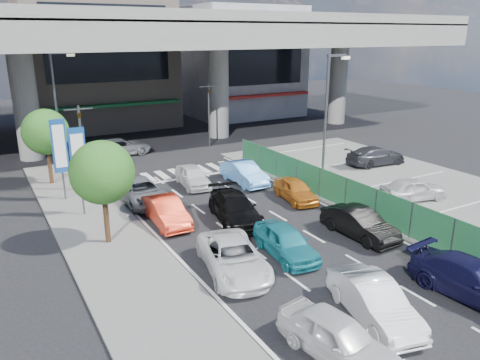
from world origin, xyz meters
TOP-DOWN VIEW (x-y plane):
  - ground at (0.00, 0.00)m, footprint 120.00×120.00m
  - parking_lot at (11.00, 2.00)m, footprint 12.00×28.00m
  - sidewalk_left at (-7.00, 4.00)m, footprint 4.00×30.00m
  - fence_run at (5.30, 1.00)m, footprint 0.16×22.00m
  - expressway at (0.00, 22.00)m, footprint 64.00×14.00m
  - building_center at (0.00, 32.97)m, footprint 14.00×10.90m
  - building_east at (16.00, 31.97)m, footprint 12.00×10.90m
  - traffic_light_left at (-6.20, 12.00)m, footprint 1.60×1.24m
  - traffic_light_right at (5.50, 19.00)m, footprint 1.60×1.24m
  - street_lamp_right at (7.17, 6.00)m, footprint 1.65×0.22m
  - street_lamp_left at (-6.33, 18.00)m, footprint 1.65×0.22m
  - signboard_near at (-7.20, 7.99)m, footprint 0.80×0.14m
  - signboard_far at (-7.60, 10.99)m, footprint 0.80×0.14m
  - tree_near at (-7.00, 4.00)m, footprint 2.80×2.80m
  - tree_far at (-7.80, 14.50)m, footprint 2.80×2.80m
  - van_white_back_left at (-3.20, -7.11)m, footprint 2.21×4.16m
  - hatch_white_back_mid at (-0.88, -6.25)m, footprint 2.40×4.41m
  - minivan_navy_back at (3.23, -7.06)m, footprint 2.37×4.91m
  - sedan_white_mid_left at (-3.34, -1.10)m, footprint 3.16×5.08m
  - taxi_teal_mid at (-0.71, -0.96)m, footprint 1.96×4.04m
  - hatch_black_mid_right at (3.43, -1.05)m, footprint 1.50×4.08m
  - taxi_orange_left at (-3.83, 4.93)m, footprint 1.56×4.06m
  - sedan_black_mid at (-0.68, 3.54)m, footprint 2.87×5.05m
  - taxi_orange_right at (3.83, 4.52)m, footprint 2.05×3.81m
  - wagon_silver_front_left at (-3.94, 8.54)m, footprint 2.40×4.81m
  - sedan_white_front_mid at (-0.18, 9.83)m, footprint 1.93×3.92m
  - kei_truck_front_right at (2.87, 8.69)m, footprint 1.50×4.20m
  - crossing_wagon_silver at (-1.82, 19.80)m, footprint 4.70×2.20m
  - parked_sedan_white at (9.58, 1.12)m, footprint 4.06×2.41m
  - parked_sedan_dgrey at (13.25, 7.63)m, footprint 4.67×2.20m
  - traffic_cone at (5.67, 5.40)m, footprint 0.46×0.46m

SIDE VIEW (x-z plane):
  - ground at x=0.00m, z-range 0.00..0.00m
  - parking_lot at x=11.00m, z-range 0.00..0.06m
  - sidewalk_left at x=-7.00m, z-range 0.00..0.12m
  - traffic_cone at x=5.67m, z-range 0.06..0.75m
  - taxi_orange_right at x=3.83m, z-range 0.00..1.23m
  - sedan_white_front_mid at x=-0.18m, z-range 0.00..1.29m
  - crossing_wagon_silver at x=-1.82m, z-range 0.00..1.30m
  - wagon_silver_front_left at x=-3.94m, z-range 0.00..1.31m
  - sedan_white_mid_left at x=-3.34m, z-range 0.00..1.31m
  - taxi_orange_left at x=-3.83m, z-range 0.00..1.32m
  - taxi_teal_mid at x=-0.71m, z-range 0.00..1.33m
  - hatch_black_mid_right at x=3.43m, z-range 0.00..1.33m
  - van_white_back_left at x=-3.20m, z-range 0.00..1.35m
  - sedan_black_mid at x=-0.68m, z-range 0.00..1.38m
  - hatch_white_back_mid at x=-0.88m, z-range 0.00..1.38m
  - minivan_navy_back at x=3.23m, z-range 0.00..1.38m
  - kei_truck_front_right at x=2.87m, z-range 0.00..1.38m
  - parked_sedan_white at x=9.58m, z-range 0.06..1.36m
  - parked_sedan_dgrey at x=13.25m, z-range 0.06..1.38m
  - fence_run at x=5.30m, z-range 0.00..1.80m
  - signboard_near at x=-7.20m, z-range 0.71..5.41m
  - signboard_far at x=-7.60m, z-range 0.71..5.41m
  - tree_near at x=-7.00m, z-range 0.99..5.79m
  - tree_far at x=-7.80m, z-range 0.99..5.79m
  - traffic_light_left at x=-6.20m, z-range 1.34..6.54m
  - traffic_light_right at x=5.50m, z-range 1.34..6.54m
  - street_lamp_right at x=7.17m, z-range 0.77..8.77m
  - street_lamp_left at x=-6.33m, z-range 0.77..8.77m
  - building_east at x=16.00m, z-range -0.01..11.99m
  - building_center at x=0.00m, z-range -0.01..14.99m
  - expressway at x=0.00m, z-range 3.39..14.14m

